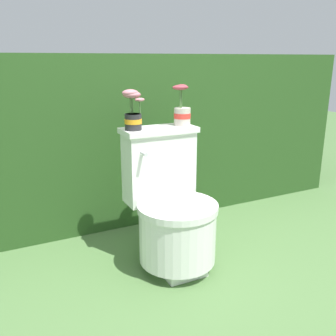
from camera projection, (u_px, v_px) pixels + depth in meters
ground_plane at (185, 265)px, 2.12m from camera, size 12.00×12.00×0.00m
hedge_backdrop at (115, 131)px, 2.96m from camera, size 3.47×1.06×1.16m
toilet at (171, 210)px, 2.07m from camera, size 0.43×0.55×0.76m
potted_plant_left at (133, 112)px, 1.99m from camera, size 0.11×0.11×0.21m
potted_plant_midleft at (182, 111)px, 2.13m from camera, size 0.11×0.10×0.23m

